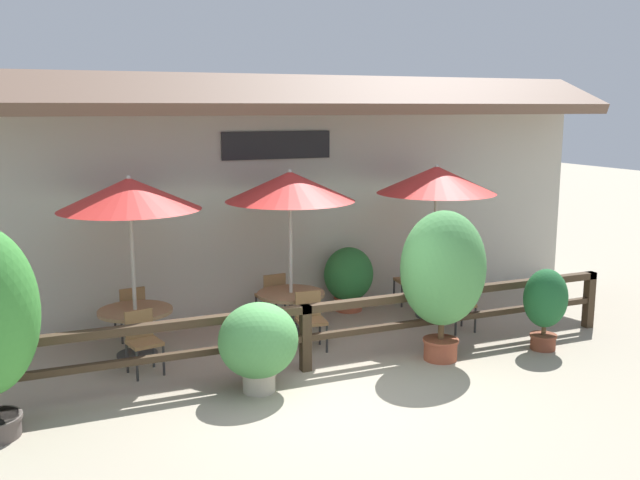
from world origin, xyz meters
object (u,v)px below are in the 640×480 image
at_px(dining_table_near, 136,318).
at_px(chair_near_streetside, 143,338).
at_px(chair_near_wallside, 131,310).
at_px(chair_middle_streetside, 310,317).
at_px(patio_umbrella_far, 436,180).
at_px(dining_table_far, 433,285).
at_px(potted_plant_small_flowering, 258,343).
at_px(chair_far_streetside, 457,301).
at_px(potted_plant_corner_fern, 349,277).
at_px(dining_table_middle, 291,301).
at_px(patio_umbrella_near, 129,194).
at_px(chair_middle_wallside, 272,294).
at_px(potted_plant_tall_tropical, 545,302).
at_px(patio_umbrella_middle, 290,187).
at_px(chair_far_wallside, 409,279).
at_px(potted_plant_entrance_palm, 443,271).

xyz_separation_m(dining_table_near, chair_near_streetside, (-0.03, -0.76, -0.07)).
bearing_deg(chair_near_wallside, chair_near_streetside, 79.29).
xyz_separation_m(chair_middle_streetside, patio_umbrella_far, (2.65, 0.73, 1.93)).
xyz_separation_m(chair_middle_streetside, dining_table_far, (2.65, 0.73, 0.07)).
relative_size(chair_middle_streetside, potted_plant_small_flowering, 0.74).
relative_size(patio_umbrella_far, chair_far_streetside, 3.08).
xyz_separation_m(dining_table_far, potted_plant_corner_fern, (-1.21, 0.93, 0.06)).
height_order(chair_near_wallside, chair_middle_streetside, same).
relative_size(chair_middle_streetside, potted_plant_corner_fern, 0.75).
relative_size(dining_table_near, dining_table_middle, 1.00).
relative_size(patio_umbrella_near, chair_middle_wallside, 3.08).
relative_size(dining_table_near, potted_plant_corner_fern, 0.94).
xyz_separation_m(dining_table_far, potted_plant_tall_tropical, (0.62, -2.16, 0.17)).
xyz_separation_m(patio_umbrella_middle, chair_middle_wallside, (-0.07, 0.75, -1.93)).
xyz_separation_m(chair_near_streetside, chair_middle_wallside, (2.43, 1.52, 0.00)).
relative_size(chair_near_wallside, patio_umbrella_middle, 0.32).
height_order(dining_table_middle, patio_umbrella_far, patio_umbrella_far).
bearing_deg(chair_near_streetside, dining_table_far, -3.18).
height_order(dining_table_middle, potted_plant_corner_fern, potted_plant_corner_fern).
xyz_separation_m(chair_middle_streetside, chair_far_wallside, (2.64, 1.55, 0.00)).
bearing_deg(potted_plant_corner_fern, patio_umbrella_far, -37.65).
bearing_deg(potted_plant_tall_tropical, patio_umbrella_middle, 146.45).
distance_m(chair_near_streetside, potted_plant_small_flowering, 1.80).
distance_m(chair_middle_streetside, potted_plant_entrance_palm, 2.15).
relative_size(dining_table_middle, potted_plant_small_flowering, 0.92).
relative_size(chair_near_streetside, chair_near_wallside, 1.00).
distance_m(chair_far_wallside, potted_plant_tall_tropical, 3.07).
distance_m(patio_umbrella_far, potted_plant_small_flowering, 4.73).
relative_size(chair_near_streetside, chair_far_streetside, 1.00).
distance_m(patio_umbrella_far, potted_plant_entrance_palm, 2.47).
bearing_deg(chair_near_wallside, chair_middle_wallside, 171.75).
bearing_deg(patio_umbrella_far, chair_middle_streetside, -164.61).
distance_m(patio_umbrella_middle, potted_plant_entrance_palm, 2.75).
xyz_separation_m(dining_table_middle, potted_plant_corner_fern, (1.47, 0.91, 0.06)).
bearing_deg(patio_umbrella_near, potted_plant_small_flowering, -58.48).
distance_m(dining_table_near, chair_middle_wallside, 2.52).
relative_size(chair_near_streetside, potted_plant_tall_tropical, 0.70).
distance_m(patio_umbrella_near, potted_plant_tall_tropical, 6.39).
xyz_separation_m(patio_umbrella_near, patio_umbrella_middle, (2.47, 0.01, 0.00)).
bearing_deg(chair_far_wallside, chair_middle_streetside, 37.55).
xyz_separation_m(chair_middle_streetside, potted_plant_corner_fern, (1.44, 1.66, 0.13)).
xyz_separation_m(patio_umbrella_near, potted_plant_corner_fern, (3.94, 0.92, -1.80)).
bearing_deg(patio_umbrella_middle, chair_middle_streetside, -87.87).
relative_size(chair_far_streetside, chair_far_wallside, 1.00).
distance_m(potted_plant_entrance_palm, potted_plant_corner_fern, 2.95).
bearing_deg(potted_plant_tall_tropical, chair_near_wallside, 152.84).
bearing_deg(patio_umbrella_middle, potted_plant_entrance_palm, -50.70).
xyz_separation_m(dining_table_near, chair_middle_streetside, (2.50, -0.74, -0.07)).
relative_size(dining_table_near, chair_near_streetside, 1.25).
bearing_deg(dining_table_middle, potted_plant_entrance_palm, -50.70).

